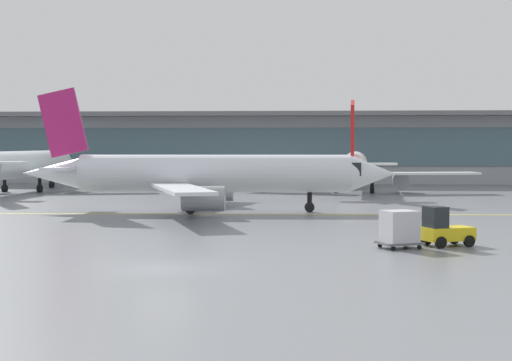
{
  "coord_description": "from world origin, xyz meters",
  "views": [
    {
      "loc": [
        6.4,
        -34.63,
        5.38
      ],
      "look_at": [
        2.67,
        17.73,
        3.0
      ],
      "focal_mm": 57.37,
      "sensor_mm": 36.0,
      "label": 1
    }
  ],
  "objects": [
    {
      "name": "taxiway_centreline_stripe",
      "position": [
        -1.36,
        27.08,
        0.0
      ],
      "size": [
        109.93,
        4.77,
        0.01
      ],
      "primitive_type": "cube",
      "rotation": [
        0.0,
        0.0,
        0.04
      ],
      "color": "yellow",
      "rests_on": "ground_plane"
    },
    {
      "name": "terminal_concourse",
      "position": [
        0.0,
        77.92,
        4.92
      ],
      "size": [
        191.06,
        11.0,
        9.6
      ],
      "color": "#9EA3A8",
      "rests_on": "ground_plane"
    },
    {
      "name": "cargo_dolly_lead",
      "position": [
        10.79,
        7.54,
        1.05
      ],
      "size": [
        2.56,
        2.31,
        1.94
      ],
      "rotation": [
        0.0,
        0.0,
        0.41
      ],
      "color": "#595B60",
      "rests_on": "ground_plane"
    },
    {
      "name": "gate_airplane_2",
      "position": [
        10.8,
        55.62,
        2.88
      ],
      "size": [
        26.95,
        29.03,
        9.61
      ],
      "rotation": [
        0.0,
        0.0,
        1.51
      ],
      "color": "white",
      "rests_on": "ground_plane"
    },
    {
      "name": "taxiing_regional_jet",
      "position": [
        -1.74,
        29.06,
        2.93
      ],
      "size": [
        29.53,
        27.46,
        9.79
      ],
      "rotation": [
        0.0,
        0.0,
        0.04
      ],
      "color": "silver",
      "rests_on": "ground_plane"
    },
    {
      "name": "ground_plane",
      "position": [
        0.0,
        0.0,
        0.0
      ],
      "size": [
        400.0,
        400.0,
        0.0
      ],
      "primitive_type": "plane",
      "color": "slate"
    },
    {
      "name": "baggage_tug",
      "position": [
        13.21,
        8.6,
        0.89
      ],
      "size": [
        2.94,
        2.41,
        2.1
      ],
      "rotation": [
        0.0,
        0.0,
        0.41
      ],
      "color": "yellow",
      "rests_on": "ground_plane"
    },
    {
      "name": "gate_airplane_1",
      "position": [
        -25.8,
        54.91,
        2.97
      ],
      "size": [
        27.76,
        29.82,
        9.89
      ],
      "rotation": [
        0.0,
        0.0,
        1.54
      ],
      "color": "white",
      "rests_on": "ground_plane"
    }
  ]
}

